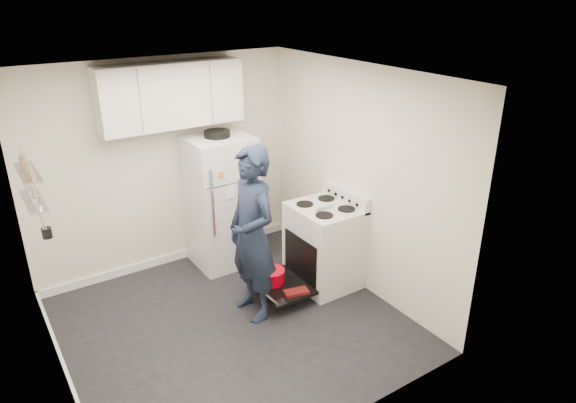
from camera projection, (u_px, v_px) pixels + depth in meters
room at (223, 217)px, 4.79m from camera, size 3.21×3.21×2.51m
electric_range at (323, 246)px, 5.82m from camera, size 0.66×0.76×1.10m
open_oven_door at (276, 281)px, 5.66m from camera, size 0.55×0.70×0.23m
refrigerator at (221, 201)px, 6.17m from camera, size 0.72×0.74×1.67m
upper_cabinets at (171, 95)px, 5.58m from camera, size 1.60×0.33×0.70m
wall_shelf_rack at (31, 187)px, 4.20m from camera, size 0.14×0.60×0.61m
person at (252, 235)px, 5.10m from camera, size 0.46×0.68×1.83m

